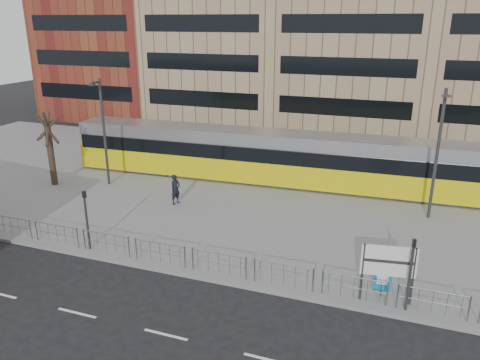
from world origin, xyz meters
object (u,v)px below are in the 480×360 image
(traffic_light_west, at_px, (86,213))
(lamp_post_west, at_px, (103,128))
(traffic_light_east, at_px, (411,266))
(lamp_post_east, at_px, (438,150))
(bare_tree, at_px, (45,109))
(ad_panel, at_px, (382,280))
(pedestrian, at_px, (175,189))
(tram, at_px, (280,158))
(station_sign, at_px, (389,264))

(traffic_light_west, relative_size, lamp_post_west, 0.42)
(traffic_light_west, bearing_deg, traffic_light_east, 18.98)
(lamp_post_east, relative_size, bare_tree, 1.04)
(traffic_light_east, height_order, lamp_post_east, lamp_post_east)
(ad_panel, height_order, lamp_post_west, lamp_post_west)
(lamp_post_east, distance_m, bare_tree, 24.80)
(pedestrian, bearing_deg, traffic_light_west, -170.64)
(ad_panel, relative_size, lamp_post_east, 0.18)
(tram, height_order, traffic_light_west, tram)
(ad_panel, xyz_separation_m, lamp_post_east, (2.03, 9.47, 3.34))
(tram, bearing_deg, bare_tree, -160.86)
(tram, bearing_deg, traffic_light_east, -58.65)
(tram, bearing_deg, lamp_post_west, -160.43)
(traffic_light_east, bearing_deg, traffic_light_west, 173.20)
(ad_panel, distance_m, traffic_light_west, 14.21)
(traffic_light_west, distance_m, traffic_light_east, 15.16)
(station_sign, relative_size, lamp_post_east, 0.33)
(traffic_light_west, relative_size, bare_tree, 0.43)
(lamp_post_east, bearing_deg, traffic_light_west, -148.30)
(lamp_post_west, relative_size, lamp_post_east, 0.97)
(tram, relative_size, lamp_post_west, 4.20)
(ad_panel, distance_m, lamp_post_east, 10.24)
(tram, xyz_separation_m, lamp_post_east, (9.87, -3.16, 2.32))
(station_sign, relative_size, bare_tree, 0.35)
(traffic_light_west, xyz_separation_m, traffic_light_east, (15.15, -0.11, 0.00))
(tram, relative_size, station_sign, 12.23)
(traffic_light_east, distance_m, bare_tree, 24.98)
(pedestrian, bearing_deg, lamp_post_east, -58.86)
(pedestrian, relative_size, lamp_post_west, 0.26)
(bare_tree, bearing_deg, traffic_light_west, -41.00)
(ad_panel, bearing_deg, traffic_light_west, 176.37)
(lamp_post_west, xyz_separation_m, lamp_post_east, (21.08, 1.35, 0.10))
(tram, xyz_separation_m, bare_tree, (-14.76, -5.81, 3.55))
(tram, xyz_separation_m, lamp_post_west, (-11.21, -4.51, 2.22))
(pedestrian, distance_m, traffic_light_east, 15.62)
(station_sign, relative_size, pedestrian, 1.32)
(traffic_light_west, bearing_deg, bare_tree, 158.38)
(station_sign, distance_m, bare_tree, 24.14)
(lamp_post_west, bearing_deg, ad_panel, -23.08)
(tram, xyz_separation_m, traffic_light_east, (8.84, -13.26, 0.16))
(pedestrian, bearing_deg, tram, -19.52)
(tram, height_order, traffic_light_east, tram)
(bare_tree, bearing_deg, ad_panel, -16.79)
(traffic_light_west, bearing_deg, lamp_post_east, 51.09)
(lamp_post_west, bearing_deg, tram, 21.91)
(station_sign, xyz_separation_m, bare_tree, (-22.77, 7.15, 3.62))
(traffic_light_west, bearing_deg, station_sign, 20.16)
(ad_panel, bearing_deg, tram, 116.08)
(ad_panel, height_order, bare_tree, bare_tree)
(lamp_post_west, height_order, lamp_post_east, lamp_post_east)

